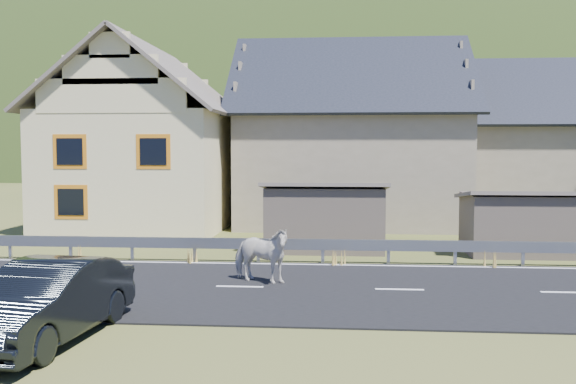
{
  "coord_description": "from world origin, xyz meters",
  "views": [
    {
      "loc": [
        -1.49,
        -15.84,
        3.56
      ],
      "look_at": [
        -3.01,
        2.97,
        2.24
      ],
      "focal_mm": 40.0,
      "sensor_mm": 36.0,
      "label": 1
    }
  ],
  "objects": [
    {
      "name": "ground",
      "position": [
        0.0,
        0.0,
        0.0
      ],
      "size": [
        160.0,
        160.0,
        0.0
      ],
      "primitive_type": "plane",
      "color": "#323F16",
      "rests_on": "ground"
    },
    {
      "name": "lane_markings",
      "position": [
        0.0,
        0.0,
        0.04
      ],
      "size": [
        60.0,
        6.6,
        0.01
      ],
      "primitive_type": "cube",
      "color": "silver",
      "rests_on": "road"
    },
    {
      "name": "car",
      "position": [
        -6.86,
        -4.63,
        0.73
      ],
      "size": [
        1.95,
        4.55,
        1.46
      ],
      "primitive_type": "imported",
      "rotation": [
        0.0,
        0.0,
        -0.09
      ],
      "color": "black",
      "rests_on": "ground"
    },
    {
      "name": "road",
      "position": [
        0.0,
        0.0,
        0.02
      ],
      "size": [
        60.0,
        7.0,
        0.04
      ],
      "primitive_type": "cube",
      "color": "black",
      "rests_on": "ground"
    },
    {
      "name": "house_cream",
      "position": [
        -10.0,
        12.0,
        4.36
      ],
      "size": [
        7.8,
        9.8,
        8.3
      ],
      "color": "beige",
      "rests_on": "ground"
    },
    {
      "name": "guardrail",
      "position": [
        -0.0,
        3.68,
        0.56
      ],
      "size": [
        28.1,
        0.09,
        0.75
      ],
      "color": "#93969B",
      "rests_on": "ground"
    },
    {
      "name": "shed_left",
      "position": [
        -2.0,
        6.5,
        1.1
      ],
      "size": [
        4.3,
        3.3,
        2.4
      ],
      "primitive_type": "cube",
      "color": "#63564B",
      "rests_on": "ground"
    },
    {
      "name": "horse",
      "position": [
        -3.54,
        0.56,
        0.78
      ],
      "size": [
        1.39,
        1.92,
        1.47
      ],
      "primitive_type": "imported",
      "rotation": [
        0.0,
        0.0,
        1.19
      ],
      "color": "beige",
      "rests_on": "road"
    },
    {
      "name": "house_stone_b",
      "position": [
        9.0,
        17.0,
        4.24
      ],
      "size": [
        9.8,
        8.8,
        8.1
      ],
      "color": "gray",
      "rests_on": "ground"
    },
    {
      "name": "conifer_patch",
      "position": [
        -55.0,
        110.0,
        6.0
      ],
      "size": [
        76.0,
        50.0,
        28.0
      ],
      "primitive_type": "ellipsoid",
      "color": "black",
      "rests_on": "ground"
    },
    {
      "name": "shed_right",
      "position": [
        4.5,
        6.0,
        1.0
      ],
      "size": [
        3.8,
        2.9,
        2.2
      ],
      "primitive_type": "cube",
      "color": "#63564B",
      "rests_on": "ground"
    },
    {
      "name": "mountain",
      "position": [
        5.0,
        180.0,
        -20.0
      ],
      "size": [
        440.0,
        280.0,
        260.0
      ],
      "primitive_type": "ellipsoid",
      "color": "#1E310E",
      "rests_on": "ground"
    },
    {
      "name": "house_stone_a",
      "position": [
        -1.0,
        15.0,
        4.63
      ],
      "size": [
        10.8,
        9.8,
        8.9
      ],
      "color": "gray",
      "rests_on": "ground"
    }
  ]
}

